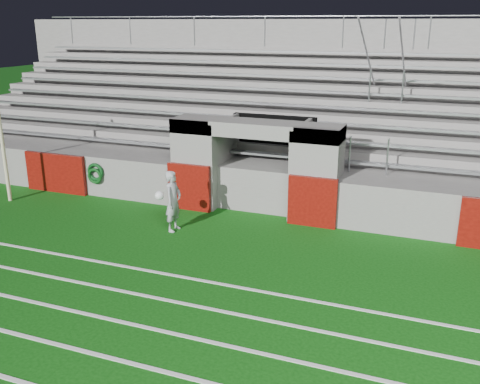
% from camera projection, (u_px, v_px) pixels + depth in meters
% --- Properties ---
extents(ground, '(90.00, 90.00, 0.00)m').
position_uv_depth(ground, '(204.00, 259.00, 12.25)').
color(ground, '#0C480C').
rests_on(ground, ground).
extents(field_post, '(0.11, 0.11, 3.59)m').
position_uv_depth(field_post, '(2.00, 143.00, 15.72)').
color(field_post, beige).
rests_on(field_post, ground).
extents(stadium_structure, '(26.00, 8.48, 5.42)m').
position_uv_depth(stadium_structure, '(298.00, 131.00, 18.88)').
color(stadium_structure, slate).
rests_on(stadium_structure, ground).
extents(goalkeeper_with_ball, '(0.65, 0.58, 1.60)m').
position_uv_depth(goalkeeper_with_ball, '(173.00, 201.00, 13.71)').
color(goalkeeper_with_ball, '#A0A3A9').
rests_on(goalkeeper_with_ball, ground).
extents(hose_coil, '(0.57, 0.15, 0.65)m').
position_uv_depth(hose_coil, '(95.00, 174.00, 16.34)').
color(hose_coil, '#0B3B14').
rests_on(hose_coil, ground).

